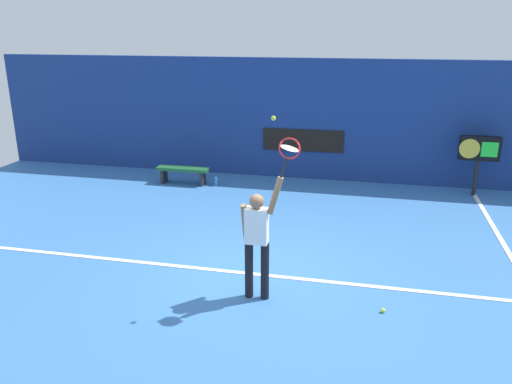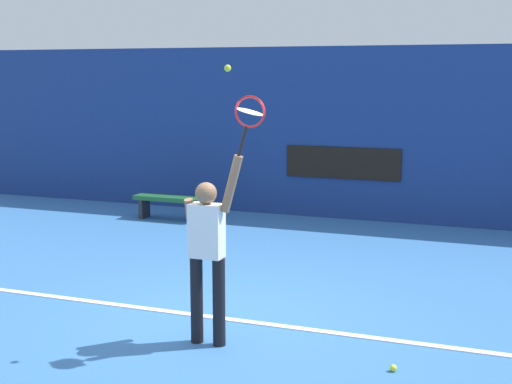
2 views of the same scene
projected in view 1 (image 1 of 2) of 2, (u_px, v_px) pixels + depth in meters
name	position (u px, v px, depth m)	size (l,w,h in m)	color
ground_plane	(255.00, 274.00, 8.66)	(18.00, 18.00, 0.00)	#3870B2
back_wall	(304.00, 120.00, 13.77)	(18.00, 0.20, 3.25)	navy
sponsor_banner_center	(303.00, 140.00, 13.83)	(2.20, 0.03, 0.60)	black
court_baseline	(254.00, 274.00, 8.64)	(10.00, 0.10, 0.01)	white
court_sideline	(507.00, 250.00, 9.59)	(0.10, 7.00, 0.01)	white
tennis_player	(257.00, 237.00, 7.62)	(0.64, 0.31, 1.98)	black
tennis_racket	(289.00, 151.00, 7.10)	(0.39, 0.27, 0.63)	black
tennis_ball	(274.00, 118.00, 7.03)	(0.07, 0.07, 0.07)	#CCE033
scoreboard_clock	(479.00, 151.00, 12.38)	(0.96, 0.20, 1.50)	black
court_bench	(183.00, 171.00, 13.58)	(1.40, 0.36, 0.45)	#1E592D
water_bottle	(216.00, 181.00, 13.45)	(0.07, 0.07, 0.24)	#338CD8
spare_ball	(383.00, 310.00, 7.48)	(0.07, 0.07, 0.07)	#CCE033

